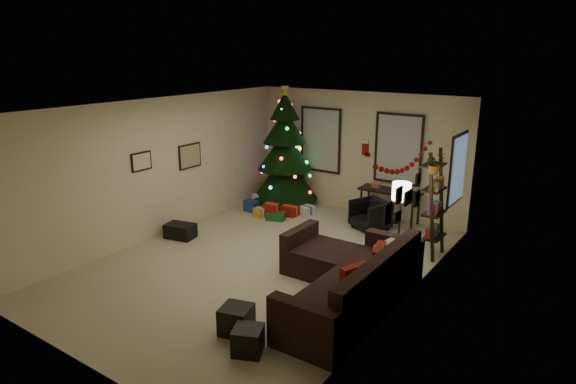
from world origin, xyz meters
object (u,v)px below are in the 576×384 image
object	(u,v)px
desk	(390,194)
desk_chair	(370,215)
sofa	(348,281)
christmas_tree	(285,155)
bookshelf	(435,206)

from	to	relation	value
desk	desk_chair	world-z (taller)	desk
sofa	desk	bearing A→B (deg)	104.11
sofa	desk	distance (m)	3.69
christmas_tree	bookshelf	size ratio (longest dim) A/B	1.50
sofa	bookshelf	distance (m)	2.42
sofa	bookshelf	xyz separation A→B (m)	(0.48, 2.29, 0.64)
christmas_tree	desk	world-z (taller)	christmas_tree
desk	desk_chair	size ratio (longest dim) A/B	2.11
christmas_tree	sofa	bearing A→B (deg)	-44.06
desk	desk_chair	xyz separation A→B (m)	(-0.13, -0.65, -0.31)
christmas_tree	bookshelf	bearing A→B (deg)	-15.10
desk_chair	bookshelf	world-z (taller)	bookshelf
sofa	bookshelf	size ratio (longest dim) A/B	1.51
christmas_tree	desk	size ratio (longest dim) A/B	2.20
desk	bookshelf	size ratio (longest dim) A/B	0.68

